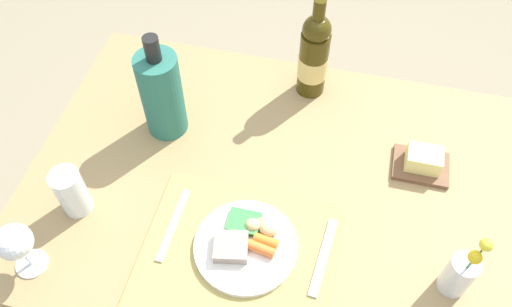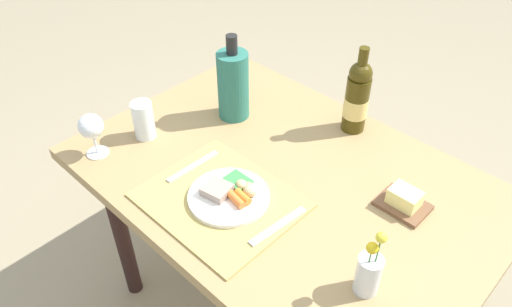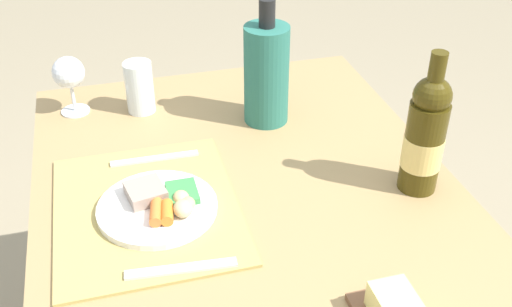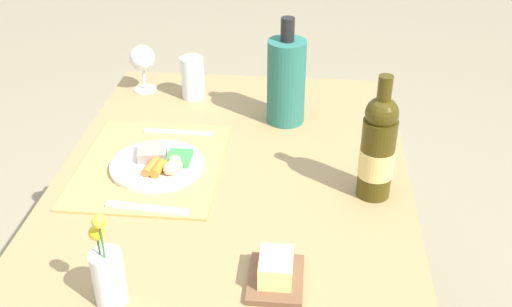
# 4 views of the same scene
# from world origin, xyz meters

# --- Properties ---
(dining_table) EXTENTS (1.19, 0.82, 0.72)m
(dining_table) POSITION_xyz_m (0.00, 0.00, 0.63)
(dining_table) COLOR #9F8152
(dining_table) RESTS_ON ground_plane
(placemat) EXTENTS (0.40, 0.33, 0.01)m
(placemat) POSITION_xyz_m (-0.05, -0.20, 0.72)
(placemat) COLOR tan
(placemat) RESTS_ON dining_table
(dinner_plate) EXTENTS (0.22, 0.22, 0.04)m
(dinner_plate) POSITION_xyz_m (-0.04, -0.17, 0.74)
(dinner_plate) COLOR white
(dinner_plate) RESTS_ON placemat
(fork) EXTENTS (0.02, 0.18, 0.00)m
(fork) POSITION_xyz_m (-0.21, -0.16, 0.73)
(fork) COLOR silver
(fork) RESTS_ON placemat
(knife) EXTENTS (0.04, 0.18, 0.00)m
(knife) POSITION_xyz_m (0.12, -0.16, 0.73)
(knife) COLOR silver
(knife) RESTS_ON placemat
(cooler_bottle) EXTENTS (0.10, 0.10, 0.29)m
(cooler_bottle) POSITION_xyz_m (-0.31, 0.11, 0.84)
(cooler_bottle) COLOR #296B5C
(cooler_bottle) RESTS_ON dining_table
(wine_bottle) EXTENTS (0.08, 0.08, 0.28)m
(wine_bottle) POSITION_xyz_m (0.01, 0.32, 0.84)
(wine_bottle) COLOR #40350C
(wine_bottle) RESTS_ON dining_table
(wine_glass) EXTENTS (0.07, 0.07, 0.14)m
(wine_glass) POSITION_xyz_m (-0.47, -0.32, 0.82)
(wine_glass) COLOR white
(wine_glass) RESTS_ON dining_table
(water_tumbler) EXTENTS (0.07, 0.07, 0.12)m
(water_tumbler) POSITION_xyz_m (-0.43, -0.16, 0.77)
(water_tumbler) COLOR silver
(water_tumbler) RESTS_ON dining_table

